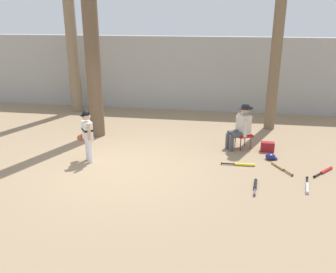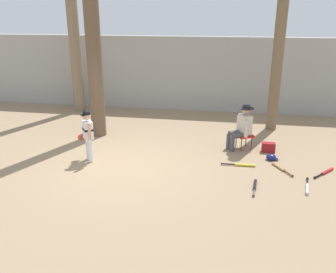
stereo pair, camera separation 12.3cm
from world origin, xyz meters
TOP-DOWN VIEW (x-y plane):
  - ground_plane at (0.00, 0.00)m, footprint 60.00×60.00m
  - concrete_back_wall at (0.00, 5.56)m, footprint 18.00×0.36m
  - tree_near_player at (-1.38, 2.14)m, footprint 0.62×0.62m
  - tree_behind_spectator at (3.77, 3.61)m, footprint 0.45×0.45m
  - young_ballplayer at (-0.93, 0.23)m, footprint 0.52×0.50m
  - folding_stool at (2.88, 1.73)m, footprint 0.54×0.54m
  - seated_spectator at (2.79, 1.68)m, footprint 0.67×0.56m
  - handbag_beside_stool at (3.52, 1.56)m, footprint 0.34×0.18m
  - tree_far_left at (-3.06, 4.68)m, footprint 0.61×0.61m
  - bat_yellow_trainer at (2.82, 0.52)m, footprint 0.81×0.08m
  - bat_black_composite at (3.06, -0.55)m, footprint 0.14×0.72m
  - bat_aluminum_silver at (4.13, -0.46)m, footprint 0.20×0.76m
  - bat_red_barrel at (4.71, 0.44)m, footprint 0.56×0.62m
  - bat_wood_tan at (3.69, 0.50)m, footprint 0.42×0.71m
  - batting_helmet_navy at (3.54, 1.03)m, footprint 0.29×0.23m

SIDE VIEW (x-z plane):
  - ground_plane at x=0.00m, z-range 0.00..0.00m
  - bat_black_composite at x=3.06m, z-range 0.00..0.07m
  - bat_aluminum_silver at x=4.13m, z-range 0.00..0.07m
  - bat_yellow_trainer at x=2.82m, z-range 0.00..0.07m
  - bat_wood_tan at x=3.69m, z-range 0.00..0.07m
  - bat_red_barrel at x=4.71m, z-range 0.00..0.07m
  - batting_helmet_navy at x=3.54m, z-range -0.01..0.16m
  - handbag_beside_stool at x=3.52m, z-range 0.00..0.26m
  - folding_stool at x=2.88m, z-range 0.16..0.57m
  - seated_spectator at x=2.79m, z-range 0.04..1.24m
  - young_ballplayer at x=-0.93m, z-range 0.09..1.40m
  - concrete_back_wall at x=0.00m, z-range 0.00..2.68m
  - tree_behind_spectator at x=3.77m, z-range -0.22..5.41m
  - tree_near_player at x=-1.38m, z-range -0.31..6.09m
  - tree_far_left at x=-3.06m, z-range -0.32..6.31m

